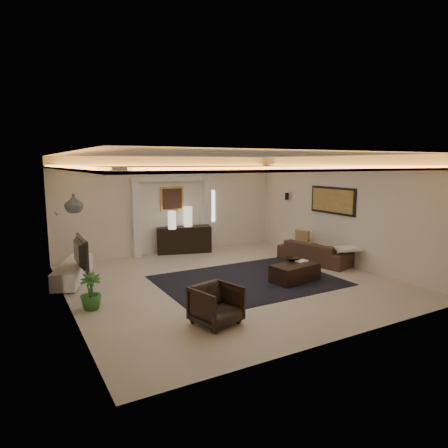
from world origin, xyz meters
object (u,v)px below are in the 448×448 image
armchair (216,305)px  console (184,240)px  coffee_table (295,273)px  sofa (314,252)px

armchair → console: bearing=57.1°
console → armchair: bearing=-92.3°
coffee_table → armchair: size_ratio=1.50×
sofa → coffee_table: size_ratio=1.80×
console → armchair: console is taller
sofa → console: bearing=27.2°
console → armchair: 5.53m
console → armchair: size_ratio=2.21×
console → sofa: console is taller
sofa → coffee_table: (-1.59, -1.10, -0.09)m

